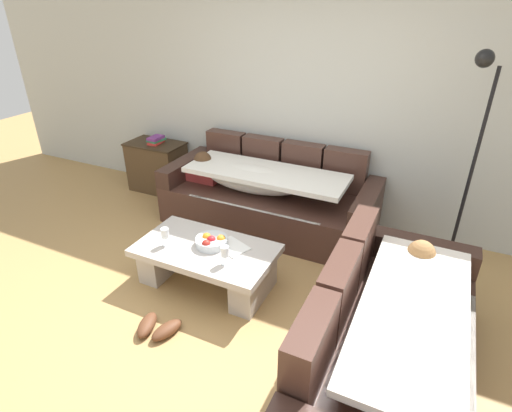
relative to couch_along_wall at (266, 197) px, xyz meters
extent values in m
plane|color=#AC844D|center=(0.28, -1.62, -0.33)|extent=(14.00, 14.00, 0.00)
cube|color=#B7BBB4|center=(0.28, 0.53, 1.02)|extent=(9.00, 0.10, 2.70)
cube|color=#442A22|center=(0.03, -0.02, -0.12)|extent=(2.29, 0.92, 0.42)
cube|color=#442A22|center=(-0.69, 0.36, 0.32)|extent=(0.45, 0.16, 0.46)
cube|color=#442A22|center=(-0.21, 0.36, 0.32)|extent=(0.45, 0.16, 0.46)
cube|color=#442A22|center=(0.28, 0.36, 0.32)|extent=(0.45, 0.16, 0.46)
cube|color=#442A22|center=(0.76, 0.36, 0.32)|extent=(0.45, 0.16, 0.46)
cube|color=#37221B|center=(-1.02, -0.02, 0.19)|extent=(0.18, 0.92, 0.20)
cube|color=#37221B|center=(1.09, -0.02, 0.19)|extent=(0.18, 0.92, 0.20)
cube|color=#B23838|center=(-0.75, -0.03, 0.14)|extent=(0.36, 0.28, 0.11)
sphere|color=tan|center=(-0.75, -0.07, 0.30)|extent=(0.21, 0.21, 0.21)
sphere|color=#4C331E|center=(-0.75, -0.07, 0.33)|extent=(0.20, 0.20, 0.20)
ellipsoid|color=silver|center=(-0.13, -0.07, 0.23)|extent=(1.10, 0.44, 0.28)
cube|color=silver|center=(0.03, -0.09, 0.33)|extent=(1.70, 0.60, 0.05)
cube|color=silver|center=(0.03, -0.46, -0.10)|extent=(1.44, 0.04, 0.38)
cube|color=#442A22|center=(1.60, -1.60, -0.12)|extent=(0.92, 2.00, 0.42)
cube|color=#442A22|center=(1.22, -2.15, 0.32)|extent=(0.16, 0.51, 0.46)
cube|color=#442A22|center=(1.22, -1.60, 0.32)|extent=(0.16, 0.51, 0.46)
cube|color=#442A22|center=(1.22, -1.05, 0.32)|extent=(0.16, 0.51, 0.46)
cube|color=#37221B|center=(1.60, -0.69, 0.19)|extent=(0.92, 0.18, 0.20)
cube|color=#2D6660|center=(1.61, -0.96, 0.14)|extent=(0.28, 0.36, 0.11)
sphere|color=tan|center=(1.65, -0.96, 0.30)|extent=(0.21, 0.21, 0.21)
sphere|color=#9E7042|center=(1.65, -0.96, 0.33)|extent=(0.20, 0.20, 0.20)
ellipsoid|color=silver|center=(1.65, -1.58, 0.23)|extent=(0.44, 1.08, 0.28)
cube|color=silver|center=(1.67, -1.60, 0.33)|extent=(0.60, 1.51, 0.05)
cube|color=silver|center=(2.04, -1.60, -0.10)|extent=(0.04, 1.28, 0.38)
cube|color=#B8B0A9|center=(-0.03, -1.20, 0.02)|extent=(1.20, 0.68, 0.06)
cube|color=#B8B0A9|center=(-0.49, -1.20, -0.17)|extent=(0.20, 0.54, 0.32)
cube|color=#B8B0A9|center=(0.43, -1.20, -0.17)|extent=(0.20, 0.54, 0.32)
cylinder|color=silver|center=(0.00, -1.14, 0.08)|extent=(0.28, 0.28, 0.07)
sphere|color=red|center=(0.00, -1.16, 0.11)|extent=(0.08, 0.08, 0.08)
sphere|color=orange|center=(0.07, -1.11, 0.11)|extent=(0.08, 0.08, 0.08)
sphere|color=#AD261E|center=(0.00, -1.23, 0.11)|extent=(0.08, 0.08, 0.08)
sphere|color=orange|center=(-0.06, -1.14, 0.11)|extent=(0.08, 0.08, 0.08)
cylinder|color=silver|center=(-0.36, -1.31, 0.05)|extent=(0.06, 0.06, 0.01)
cylinder|color=silver|center=(-0.36, -1.31, 0.09)|extent=(0.01, 0.01, 0.07)
cylinder|color=silver|center=(-0.36, -1.31, 0.17)|extent=(0.07, 0.07, 0.08)
cylinder|color=silver|center=(0.24, -1.33, 0.05)|extent=(0.06, 0.06, 0.01)
cylinder|color=silver|center=(0.24, -1.33, 0.09)|extent=(0.01, 0.01, 0.07)
cylinder|color=silver|center=(0.24, -1.33, 0.17)|extent=(0.07, 0.07, 0.08)
cube|color=white|center=(0.17, -1.10, 0.05)|extent=(0.34, 0.30, 0.01)
cube|color=#48341F|center=(-1.66, 0.23, -0.02)|extent=(0.70, 0.42, 0.62)
cube|color=#322416|center=(-1.66, 0.23, 0.30)|extent=(0.72, 0.44, 0.02)
cube|color=red|center=(-1.63, 0.23, 0.32)|extent=(0.14, 0.21, 0.03)
cube|color=#338C59|center=(-1.64, 0.24, 0.35)|extent=(0.17, 0.23, 0.03)
cube|color=#72337F|center=(-1.63, 0.22, 0.38)|extent=(0.13, 0.20, 0.03)
cylinder|color=black|center=(1.91, 0.14, -0.32)|extent=(0.28, 0.28, 0.02)
cylinder|color=black|center=(1.91, 0.14, 0.59)|extent=(0.03, 0.03, 1.80)
sphere|color=black|center=(1.79, 0.04, 1.55)|extent=(0.14, 0.14, 0.14)
ellipsoid|color=#59331E|center=(-0.15, -1.89, -0.29)|extent=(0.19, 0.29, 0.09)
ellipsoid|color=#59331E|center=(0.02, -1.87, -0.29)|extent=(0.19, 0.29, 0.09)
camera|label=1|loc=(1.62, -3.64, 1.99)|focal=28.42mm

